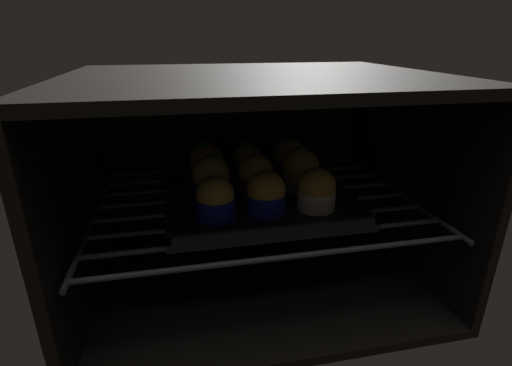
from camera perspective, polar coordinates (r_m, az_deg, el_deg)
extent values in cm
cube|color=black|center=(74.93, -0.05, -12.73)|extent=(59.00, 47.00, 1.50)
cube|color=black|center=(62.46, -0.06, 15.39)|extent=(59.00, 47.00, 1.50)
cube|color=black|center=(87.92, -3.09, 5.29)|extent=(59.00, 1.50, 34.00)
cube|color=black|center=(67.41, -24.75, -1.78)|extent=(1.50, 47.00, 34.00)
cube|color=black|center=(77.43, 21.27, 1.60)|extent=(1.50, 47.00, 34.00)
cylinder|color=#4C494C|center=(51.65, 4.31, -11.03)|extent=(54.00, 0.80, 0.80)
cylinder|color=#4C494C|center=(56.14, 2.79, -8.15)|extent=(54.00, 0.80, 0.80)
cylinder|color=#4C494C|center=(60.78, 1.51, -5.69)|extent=(54.00, 0.80, 0.80)
cylinder|color=#4C494C|center=(65.55, 0.43, -3.59)|extent=(54.00, 0.80, 0.80)
cylinder|color=#4C494C|center=(70.40, -0.51, -1.77)|extent=(54.00, 0.80, 0.80)
cylinder|color=#4C494C|center=(75.34, -1.31, -0.19)|extent=(54.00, 0.80, 0.80)
cylinder|color=#4C494C|center=(80.34, -2.02, 1.20)|extent=(54.00, 0.80, 0.80)
cylinder|color=#4C494C|center=(85.39, -2.65, 2.42)|extent=(54.00, 0.80, 0.80)
cylinder|color=#4C494C|center=(68.31, -22.89, -4.31)|extent=(0.80, 42.00, 0.80)
cylinder|color=#4C494C|center=(77.65, 19.85, -0.84)|extent=(0.80, 42.00, 0.80)
cube|color=black|center=(67.27, 0.00, -1.98)|extent=(30.82, 30.82, 1.20)
cube|color=black|center=(53.64, 3.30, -7.09)|extent=(30.82, 0.80, 1.00)
cube|color=black|center=(80.69, -2.18, 2.86)|extent=(30.82, 0.80, 1.00)
cube|color=black|center=(65.69, -12.93, -2.10)|extent=(0.80, 30.82, 1.00)
cube|color=black|center=(71.22, 11.90, -0.15)|extent=(0.80, 30.82, 1.00)
cylinder|color=#1928B7|center=(58.12, -6.07, -3.65)|extent=(6.05, 6.05, 3.15)
sphere|color=gold|center=(57.28, -6.15, -1.75)|extent=(5.76, 5.76, 5.76)
cylinder|color=#1928B7|center=(59.52, 1.84, -2.92)|extent=(6.05, 6.05, 3.15)
sphere|color=gold|center=(58.66, 1.86, -0.98)|extent=(5.98, 5.98, 5.98)
cylinder|color=silver|center=(61.40, 8.97, -2.40)|extent=(6.05, 6.05, 3.15)
sphere|color=gold|center=(60.56, 9.09, -0.50)|extent=(6.06, 6.06, 6.06)
cylinder|color=#1928B7|center=(65.69, -6.67, -0.66)|extent=(6.05, 6.05, 3.15)
sphere|color=#DBBC60|center=(64.85, -6.76, 1.29)|extent=(6.45, 6.45, 6.45)
sphere|color=#1E6023|center=(64.22, -5.80, 3.68)|extent=(1.94, 1.94, 1.94)
cylinder|color=red|center=(66.78, -0.05, -0.14)|extent=(6.05, 6.05, 3.15)
sphere|color=#DBBC60|center=(65.99, -0.05, 1.69)|extent=(6.26, 6.26, 6.26)
sphere|color=#19511E|center=(64.71, -0.26, 3.15)|extent=(1.96, 1.96, 1.96)
cylinder|color=silver|center=(68.73, 6.63, 0.35)|extent=(6.05, 6.05, 3.15)
sphere|color=gold|center=(67.81, 6.73, 2.50)|extent=(6.43, 6.43, 6.43)
sphere|color=#28702D|center=(67.25, 6.83, 4.64)|extent=(2.18, 2.18, 2.18)
cylinder|color=#7A238C|center=(72.85, -7.52, 1.53)|extent=(6.05, 6.05, 3.15)
sphere|color=gold|center=(72.05, -7.61, 3.39)|extent=(6.33, 6.33, 6.33)
sphere|color=#1E6023|center=(71.16, -7.70, 5.33)|extent=(2.38, 2.38, 2.38)
cylinder|color=red|center=(73.86, -1.12, 1.99)|extent=(6.05, 6.05, 3.15)
sphere|color=#DBBC60|center=(73.18, -1.14, 3.57)|extent=(5.89, 5.89, 5.89)
sphere|color=#28702D|center=(72.78, -1.15, 5.49)|extent=(2.41, 2.41, 2.41)
cylinder|color=#1928B7|center=(75.22, 4.99, 2.27)|extent=(6.05, 6.05, 3.15)
sphere|color=#E0CC7A|center=(74.42, 5.06, 4.15)|extent=(6.49, 6.49, 6.49)
sphere|color=#1E6023|center=(74.29, 4.80, 5.68)|extent=(2.02, 2.02, 2.02)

